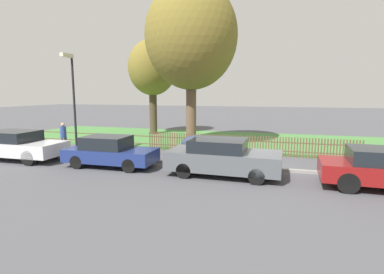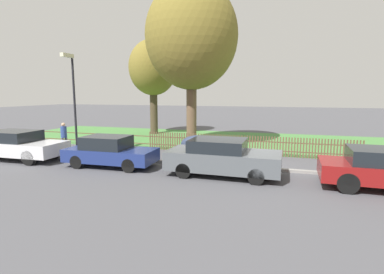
% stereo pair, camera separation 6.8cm
% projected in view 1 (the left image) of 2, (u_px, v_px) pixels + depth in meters
% --- Properties ---
extents(ground_plane, '(120.00, 120.00, 0.00)m').
position_uv_depth(ground_plane, '(236.00, 169.00, 12.58)').
color(ground_plane, '#4C4C51').
extents(kerb_stone, '(35.08, 0.20, 0.12)m').
position_uv_depth(kerb_stone, '(237.00, 167.00, 12.67)').
color(kerb_stone, gray).
rests_on(kerb_stone, ground).
extents(grass_strip, '(35.08, 8.95, 0.01)m').
position_uv_depth(grass_strip, '(254.00, 141.00, 19.73)').
color(grass_strip, '#477F3D').
rests_on(grass_strip, ground).
extents(park_fence, '(35.08, 0.05, 1.00)m').
position_uv_depth(park_fence, '(246.00, 145.00, 15.44)').
color(park_fence, brown).
rests_on(park_fence, ground).
extents(parked_car_silver_hatchback, '(4.60, 1.96, 1.38)m').
position_uv_depth(parked_car_silver_hatchback, '(16.00, 145.00, 14.19)').
color(parked_car_silver_hatchback, silver).
rests_on(parked_car_silver_hatchback, ground).
extents(parked_car_black_saloon, '(3.94, 1.76, 1.32)m').
position_uv_depth(parked_car_black_saloon, '(110.00, 151.00, 12.88)').
color(parked_car_black_saloon, navy).
rests_on(parked_car_black_saloon, ground).
extents(parked_car_navy_estate, '(4.31, 1.90, 1.41)m').
position_uv_depth(parked_car_navy_estate, '(223.00, 157.00, 11.49)').
color(parked_car_navy_estate, '#51565B').
rests_on(parked_car_navy_estate, ground).
extents(covered_motorcycle, '(1.93, 0.91, 1.16)m').
position_uv_depth(covered_motorcycle, '(199.00, 145.00, 14.33)').
color(covered_motorcycle, black).
rests_on(covered_motorcycle, ground).
extents(tree_nearest_kerb, '(3.68, 3.68, 7.22)m').
position_uv_depth(tree_nearest_kerb, '(152.00, 68.00, 22.79)').
color(tree_nearest_kerb, '#473828').
rests_on(tree_nearest_kerb, ground).
extents(tree_behind_motorcycle, '(5.35, 5.35, 9.49)m').
position_uv_depth(tree_behind_motorcycle, '(191.00, 37.00, 17.26)').
color(tree_behind_motorcycle, brown).
rests_on(tree_behind_motorcycle, ground).
extents(pedestrian_near_fence, '(0.41, 0.41, 1.57)m').
position_uv_depth(pedestrian_near_fence, '(63.00, 135.00, 16.22)').
color(pedestrian_near_fence, slate).
rests_on(pedestrian_near_fence, ground).
extents(street_lamp, '(0.20, 0.79, 5.05)m').
position_uv_depth(street_lamp, '(72.00, 91.00, 14.94)').
color(street_lamp, black).
rests_on(street_lamp, ground).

